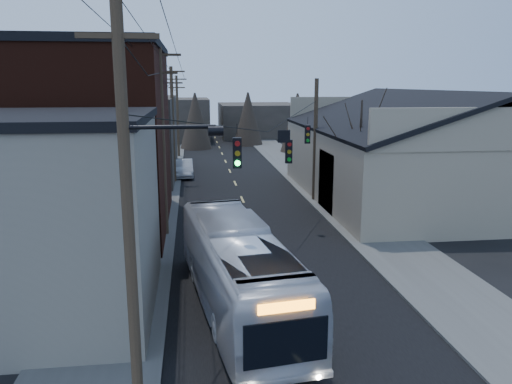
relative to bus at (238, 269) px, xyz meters
The scene contains 13 objects.
road_surface 21.72m from the bus, 84.92° to the left, with size 9.00×110.00×0.02m, color black.
sidewalk_left 22.11m from the bus, 101.99° to the left, with size 4.00×110.00×0.12m, color #474744.
sidewalk_right 23.21m from the bus, 68.68° to the left, with size 4.00×110.00×0.12m, color #474744.
building_clapboard 7.36m from the bus, behind, with size 8.00×8.00×7.00m, color #6D665B.
building_brick 14.53m from the bus, 124.93° to the left, with size 10.00×12.00×10.00m, color black.
building_left_far 28.66m from the bus, 105.37° to the left, with size 9.00×14.00×7.00m, color #2F2B26.
warehouse 22.33m from the bus, 48.01° to the left, with size 16.16×20.60×7.73m.
building_far_left 56.74m from the bus, 94.13° to the left, with size 10.00×12.00×6.00m, color #2F2B26.
building_far_right 62.22m from the bus, 81.76° to the left, with size 12.00×14.00×5.00m, color #2F2B26.
bare_tree 14.45m from the bus, 53.97° to the left, with size 0.40×0.40×7.20m, color black.
utility_lines 16.12m from the bus, 94.35° to the left, with size 11.24×45.28×10.50m.
bus is the anchor object (origin of this frame).
parked_car 27.32m from the bus, 95.00° to the left, with size 1.61×4.63×1.52m, color #A6A8AE.
Camera 1 is at (-3.44, -8.66, 8.19)m, focal length 35.00 mm.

